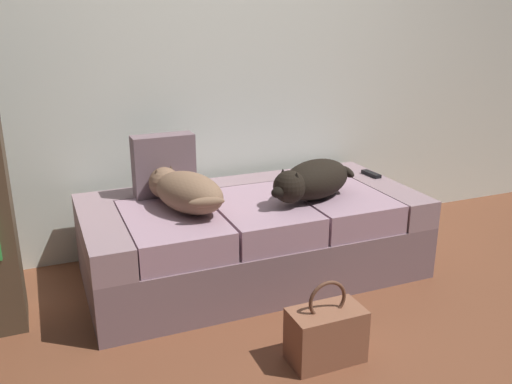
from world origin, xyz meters
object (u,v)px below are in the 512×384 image
dog_tan (185,191)px  throw_pillow (164,165)px  tv_remote (371,174)px  dog_dark (312,180)px  handbag (326,334)px  couch (253,236)px

dog_tan → throw_pillow: (-0.04, 0.29, 0.07)m
throw_pillow → dog_tan: bearing=-83.0°
tv_remote → throw_pillow: (-1.28, 0.14, 0.16)m
dog_dark → throw_pillow: (-0.72, 0.39, 0.06)m
dog_dark → tv_remote: bearing=24.4°
dog_tan → throw_pillow: size_ratio=1.71×
dog_tan → tv_remote: dog_tan is taller
dog_tan → handbag: size_ratio=1.54×
tv_remote → handbag: (-0.88, -1.01, -0.34)m
couch → throw_pillow: (-0.43, 0.25, 0.40)m
dog_dark → throw_pillow: throw_pillow is taller
couch → handbag: size_ratio=4.88×
couch → tv_remote: size_ratio=12.30×
throw_pillow → handbag: size_ratio=0.90×
couch → tv_remote: tv_remote is taller
couch → dog_dark: bearing=-25.5°
handbag → throw_pillow: bearing=109.5°
tv_remote → throw_pillow: throw_pillow is taller
dog_dark → couch: bearing=154.5°
tv_remote → dog_dark: bearing=-159.6°
throw_pillow → tv_remote: bearing=-6.1°
handbag → dog_tan: bearing=113.5°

